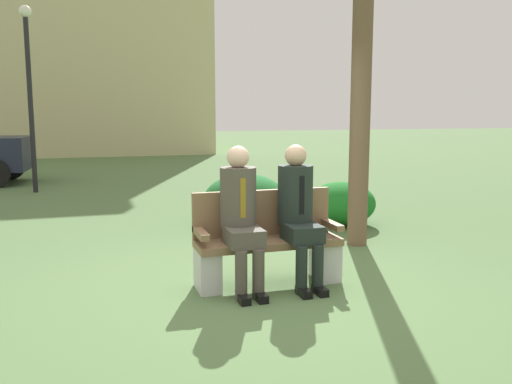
% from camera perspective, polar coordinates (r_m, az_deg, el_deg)
% --- Properties ---
extents(ground_plane, '(80.00, 80.00, 0.00)m').
position_cam_1_polar(ground_plane, '(5.13, 0.32, -10.51)').
color(ground_plane, '#527042').
extents(park_bench, '(1.40, 0.44, 0.90)m').
position_cam_1_polar(park_bench, '(5.32, 1.12, -5.35)').
color(park_bench, brown).
rests_on(park_bench, ground).
extents(seated_man_left, '(0.34, 0.72, 1.35)m').
position_cam_1_polar(seated_man_left, '(5.05, -1.62, -1.99)').
color(seated_man_left, '#4C473D').
rests_on(seated_man_left, ground).
extents(seated_man_right, '(0.34, 0.72, 1.35)m').
position_cam_1_polar(seated_man_right, '(5.23, 4.45, -1.63)').
color(seated_man_right, '#1E2823').
rests_on(seated_man_right, ground).
extents(shrub_near_bench, '(1.22, 1.12, 0.76)m').
position_cam_1_polar(shrub_near_bench, '(7.97, -1.16, -0.82)').
color(shrub_near_bench, '#226E2E').
rests_on(shrub_near_bench, ground).
extents(shrub_mid_lawn, '(1.02, 0.94, 0.64)m').
position_cam_1_polar(shrub_mid_lawn, '(8.12, 8.90, -1.20)').
color(shrub_mid_lawn, '#1A6C21').
rests_on(shrub_mid_lawn, ground).
extents(street_lamp, '(0.24, 0.24, 3.74)m').
position_cam_1_polar(street_lamp, '(12.10, -22.63, 10.73)').
color(street_lamp, black).
rests_on(street_lamp, ground).
extents(building_backdrop, '(12.08, 7.07, 9.97)m').
position_cam_1_polar(building_backdrop, '(24.26, -20.17, 15.88)').
color(building_backdrop, '#C8C08C').
rests_on(building_backdrop, ground).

